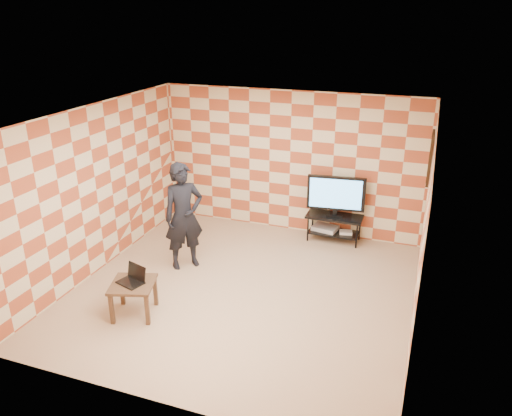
# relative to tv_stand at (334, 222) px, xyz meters

# --- Properties ---
(floor) EXTENTS (5.00, 5.00, 0.00)m
(floor) POSITION_rel_tv_stand_xyz_m (-0.95, -2.25, -0.37)
(floor) COLOR tan
(floor) RESTS_ON ground
(wall_back) EXTENTS (5.00, 0.02, 2.70)m
(wall_back) POSITION_rel_tv_stand_xyz_m (-0.95, 0.25, 0.98)
(wall_back) COLOR beige
(wall_back) RESTS_ON ground
(wall_front) EXTENTS (5.00, 0.02, 2.70)m
(wall_front) POSITION_rel_tv_stand_xyz_m (-0.95, -4.75, 0.98)
(wall_front) COLOR beige
(wall_front) RESTS_ON ground
(wall_left) EXTENTS (0.02, 5.00, 2.70)m
(wall_left) POSITION_rel_tv_stand_xyz_m (-3.45, -2.25, 0.98)
(wall_left) COLOR beige
(wall_left) RESTS_ON ground
(wall_right) EXTENTS (0.02, 5.00, 2.70)m
(wall_right) POSITION_rel_tv_stand_xyz_m (1.55, -2.25, 0.98)
(wall_right) COLOR beige
(wall_right) RESTS_ON ground
(ceiling) EXTENTS (5.00, 5.00, 0.02)m
(ceiling) POSITION_rel_tv_stand_xyz_m (-0.95, -2.25, 2.33)
(ceiling) COLOR white
(ceiling) RESTS_ON wall_back
(wall_art) EXTENTS (0.04, 0.72, 0.72)m
(wall_art) POSITION_rel_tv_stand_xyz_m (1.52, -0.70, 1.58)
(wall_art) COLOR black
(wall_art) RESTS_ON wall_right
(tv_stand) EXTENTS (1.02, 0.46, 0.50)m
(tv_stand) POSITION_rel_tv_stand_xyz_m (0.00, 0.00, 0.00)
(tv_stand) COLOR black
(tv_stand) RESTS_ON floor
(tv) EXTENTS (1.04, 0.23, 0.76)m
(tv) POSITION_rel_tv_stand_xyz_m (-0.00, -0.00, 0.55)
(tv) COLOR black
(tv) RESTS_ON tv_stand
(dvd_player) EXTENTS (0.50, 0.40, 0.07)m
(dvd_player) POSITION_rel_tv_stand_xyz_m (-0.17, 0.04, -0.16)
(dvd_player) COLOR #AFAFB1
(dvd_player) RESTS_ON tv_stand
(game_console) EXTENTS (0.26, 0.21, 0.05)m
(game_console) POSITION_rel_tv_stand_xyz_m (0.23, -0.00, -0.17)
(game_console) COLOR silver
(game_console) RESTS_ON tv_stand
(side_table) EXTENTS (0.74, 0.74, 0.50)m
(side_table) POSITION_rel_tv_stand_xyz_m (-2.17, -3.35, 0.05)
(side_table) COLOR #362417
(side_table) RESTS_ON floor
(laptop) EXTENTS (0.42, 0.37, 0.24)m
(laptop) POSITION_rel_tv_stand_xyz_m (-2.18, -3.31, 0.19)
(laptop) COLOR black
(laptop) RESTS_ON side_table
(person) EXTENTS (0.77, 0.77, 1.80)m
(person) POSITION_rel_tv_stand_xyz_m (-2.15, -1.80, 0.53)
(person) COLOR black
(person) RESTS_ON floor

